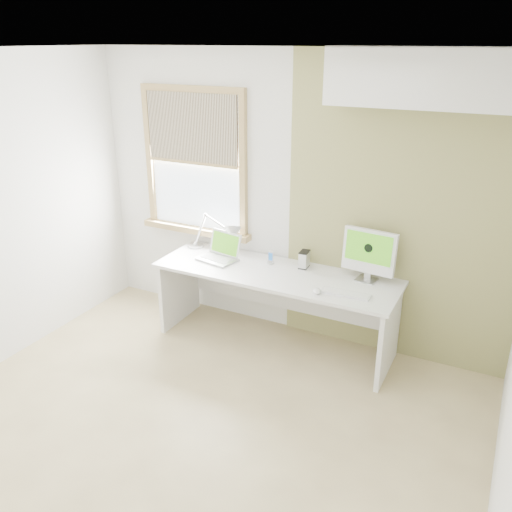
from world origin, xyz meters
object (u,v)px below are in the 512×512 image
Objects in this scene: desk at (278,289)px; desk_lamp at (225,235)px; imac at (369,252)px; external_drive at (304,259)px; laptop at (221,253)px.

desk_lamp is (-0.61, 0.12, 0.39)m from desk.
desk is at bearing -11.11° from desk_lamp.
external_drive is at bearing 179.45° from imac.
external_drive is 0.61m from imac.
external_drive is 0.34× the size of imac.
laptop is 1.39m from imac.
desk_lamp is 1.38× the size of imac.
desk is 0.90m from imac.
external_drive is at bearing 2.30° from desk_lamp.
laptop is (-0.60, -0.01, 0.26)m from desk.
imac reaches higher than laptop.
laptop reaches higher than desk.
desk_lamp is 1.39m from imac.
imac reaches higher than desk.
laptop is at bearing -168.46° from external_drive.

